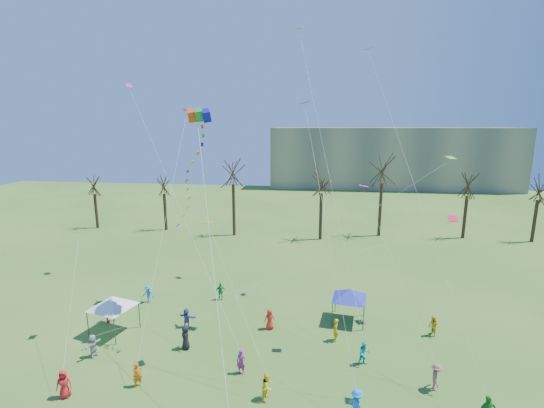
# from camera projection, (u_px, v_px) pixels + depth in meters

# --- Properties ---
(distant_building) EXTENTS (60.00, 14.00, 15.00)m
(distant_building) POSITION_uv_depth(u_px,v_px,m) (391.00, 158.00, 96.06)
(distant_building) COLOR gray
(distant_building) RESTS_ON ground
(bare_tree_row) EXTENTS (68.05, 8.99, 11.96)m
(bare_tree_row) POSITION_uv_depth(u_px,v_px,m) (319.00, 184.00, 53.23)
(bare_tree_row) COLOR black
(bare_tree_row) RESTS_ON ground
(big_box_kite) EXTENTS (3.16, 6.27, 18.10)m
(big_box_kite) POSITION_uv_depth(u_px,v_px,m) (195.00, 178.00, 25.53)
(big_box_kite) COLOR #F13B11
(big_box_kite) RESTS_ON ground
(canopy_tent_white) EXTENTS (3.86, 3.86, 2.99)m
(canopy_tent_white) POSITION_uv_depth(u_px,v_px,m) (113.00, 302.00, 28.77)
(canopy_tent_white) COLOR #3F3F44
(canopy_tent_white) RESTS_ON ground
(canopy_tent_blue) EXTENTS (3.65, 3.65, 2.77)m
(canopy_tent_blue) POSITION_uv_depth(u_px,v_px,m) (349.00, 294.00, 30.49)
(canopy_tent_blue) COLOR #3F3F44
(canopy_tent_blue) RESTS_ON ground
(festival_crowd) EXTENTS (26.80, 14.28, 1.82)m
(festival_crowd) POSITION_uv_depth(u_px,v_px,m) (252.00, 345.00, 26.02)
(festival_crowd) COLOR red
(festival_crowd) RESTS_ON ground
(small_kites_aloft) EXTENTS (30.12, 18.86, 33.42)m
(small_kites_aloft) POSITION_uv_depth(u_px,v_px,m) (273.00, 149.00, 28.95)
(small_kites_aloft) COLOR #FBA80D
(small_kites_aloft) RESTS_ON ground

